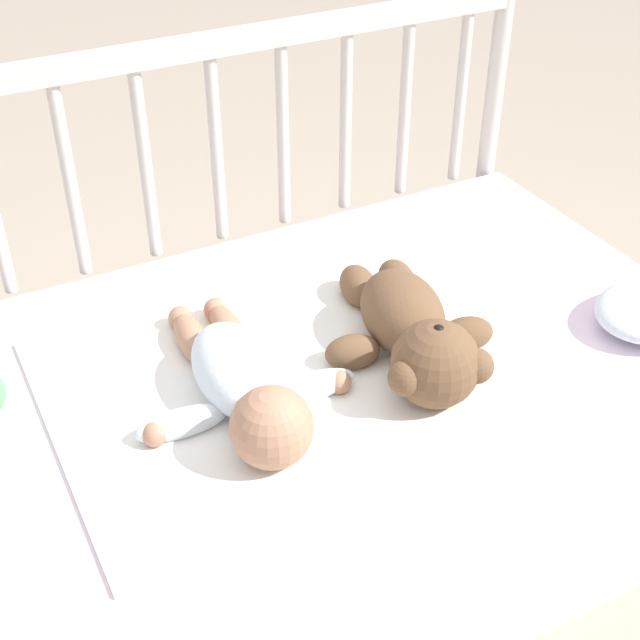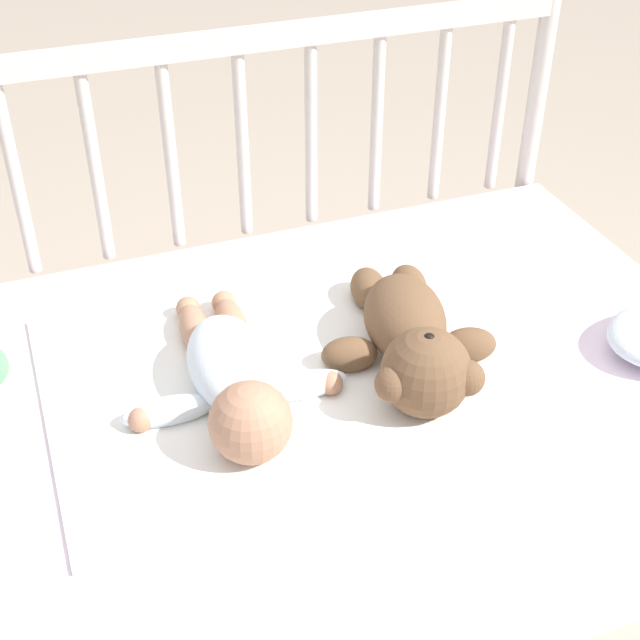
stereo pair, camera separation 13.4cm
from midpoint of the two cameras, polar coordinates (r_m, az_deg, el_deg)
The scene contains 6 objects.
ground_plane at distance 1.70m, azimuth 2.14°, elevation -14.00°, with size 12.00×12.00×0.00m, color tan.
crib_mattress at distance 1.53m, azimuth 2.33°, elevation -8.52°, with size 1.23×0.71×0.46m.
crib_rail at distance 1.61m, azimuth -2.53°, elevation 9.70°, with size 1.23×0.04×0.83m.
blanket at distance 1.34m, azimuth 2.34°, elevation -3.09°, with size 0.78×0.53×0.01m.
teddy_bear at distance 1.32m, azimuth 8.77°, elevation -1.25°, with size 0.27×0.38×0.13m.
baby at distance 1.26m, azimuth -2.58°, elevation -3.76°, with size 0.33×0.41×0.11m.
Camera 2 is at (-0.38, -1.03, 1.30)m, focal length 50.00 mm.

